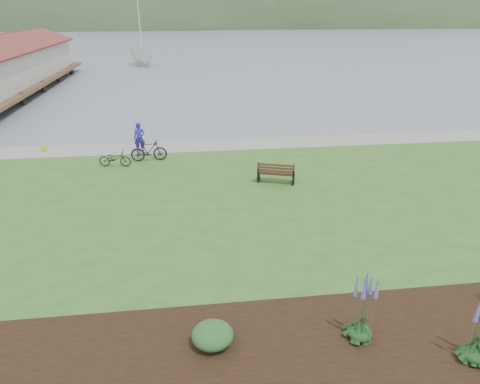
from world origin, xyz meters
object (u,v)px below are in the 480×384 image
object	(u,v)px
park_bench	(276,173)
sailboat	(143,66)
bicycle_a	(115,158)
person	(139,135)

from	to	relation	value
park_bench	sailboat	world-z (taller)	sailboat
park_bench	bicycle_a	bearing A→B (deg)	176.10
bicycle_a	sailboat	xyz separation A→B (m)	(-2.08, 43.34, -0.82)
park_bench	bicycle_a	world-z (taller)	park_bench
park_bench	sailboat	xyz separation A→B (m)	(-9.74, 46.56, -0.92)
sailboat	bicycle_a	bearing A→B (deg)	-113.34
person	sailboat	distance (m)	41.43
person	sailboat	world-z (taller)	sailboat
person	park_bench	bearing A→B (deg)	-38.69
bicycle_a	sailboat	distance (m)	43.40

